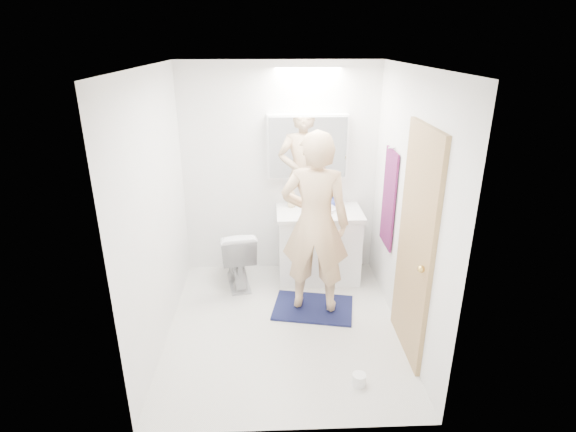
{
  "coord_description": "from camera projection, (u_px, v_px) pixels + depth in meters",
  "views": [
    {
      "loc": [
        -0.11,
        -3.67,
        2.6
      ],
      "look_at": [
        0.05,
        0.25,
        1.05
      ],
      "focal_mm": 28.07,
      "sensor_mm": 36.0,
      "label": 1
    }
  ],
  "objects": [
    {
      "name": "countertop",
      "position": [
        319.0,
        213.0,
        4.99
      ],
      "size": [
        0.95,
        0.58,
        0.04
      ],
      "primitive_type": "cube",
      "color": "white",
      "rests_on": "vanity_cabinet"
    },
    {
      "name": "floor",
      "position": [
        284.0,
        326.0,
        4.37
      ],
      "size": [
        2.5,
        2.5,
        0.0
      ],
      "primitive_type": "plane",
      "color": "silver",
      "rests_on": "ground"
    },
    {
      "name": "faucet",
      "position": [
        318.0,
        198.0,
        5.16
      ],
      "size": [
        0.02,
        0.02,
        0.16
      ],
      "primitive_type": "cylinder",
      "color": "silver",
      "rests_on": "countertop"
    },
    {
      "name": "door_knob",
      "position": [
        421.0,
        269.0,
        3.46
      ],
      "size": [
        0.06,
        0.06,
        0.06
      ],
      "primitive_type": "sphere",
      "color": "gold",
      "rests_on": "door"
    },
    {
      "name": "person",
      "position": [
        315.0,
        224.0,
        4.3
      ],
      "size": [
        0.73,
        0.55,
        1.81
      ],
      "primitive_type": "imported",
      "rotation": [
        0.0,
        0.0,
        2.95
      ],
      "color": "#D6AD80",
      "rests_on": "bath_rug"
    },
    {
      "name": "wall_right",
      "position": [
        408.0,
        209.0,
        3.97
      ],
      "size": [
        0.0,
        2.5,
        2.5
      ],
      "primitive_type": "plane",
      "rotation": [
        1.57,
        0.0,
        -1.57
      ],
      "color": "white",
      "rests_on": "floor"
    },
    {
      "name": "wall_front",
      "position": [
        290.0,
        283.0,
        2.77
      ],
      "size": [
        2.5,
        0.0,
        2.5
      ],
      "primitive_type": "plane",
      "rotation": [
        -1.57,
        0.0,
        0.0
      ],
      "color": "white",
      "rests_on": "floor"
    },
    {
      "name": "vanity_cabinet",
      "position": [
        318.0,
        246.0,
        5.14
      ],
      "size": [
        0.9,
        0.55,
        0.78
      ],
      "primitive_type": "cube",
      "color": "white",
      "rests_on": "floor"
    },
    {
      "name": "toilet_paper_roll",
      "position": [
        359.0,
        380.0,
        3.61
      ],
      "size": [
        0.11,
        0.11,
        0.1
      ],
      "primitive_type": "cylinder",
      "color": "white",
      "rests_on": "floor"
    },
    {
      "name": "door",
      "position": [
        415.0,
        246.0,
        3.72
      ],
      "size": [
        0.04,
        0.8,
        2.0
      ],
      "primitive_type": "cube",
      "color": "tan",
      "rests_on": "wall_right"
    },
    {
      "name": "towel",
      "position": [
        389.0,
        199.0,
        4.52
      ],
      "size": [
        0.02,
        0.42,
        1.0
      ],
      "primitive_type": "cube",
      "color": "#13133B",
      "rests_on": "wall_right"
    },
    {
      "name": "toilet",
      "position": [
        237.0,
        256.0,
        5.02
      ],
      "size": [
        0.49,
        0.72,
        0.68
      ],
      "primitive_type": "imported",
      "rotation": [
        0.0,
        0.0,
        3.32
      ],
      "color": "silver",
      "rests_on": "floor"
    },
    {
      "name": "mirror_panel",
      "position": [
        308.0,
        148.0,
        4.85
      ],
      "size": [
        0.84,
        0.01,
        0.66
      ],
      "primitive_type": "cube",
      "color": "silver",
      "rests_on": "medicine_cabinet"
    },
    {
      "name": "wall_left",
      "position": [
        156.0,
        213.0,
        3.89
      ],
      "size": [
        0.0,
        2.5,
        2.5
      ],
      "primitive_type": "plane",
      "rotation": [
        1.57,
        0.0,
        1.57
      ],
      "color": "white",
      "rests_on": "floor"
    },
    {
      "name": "soap_bottle_b",
      "position": [
        306.0,
        199.0,
        5.11
      ],
      "size": [
        0.11,
        0.11,
        0.17
      ],
      "primitive_type": "imported",
      "rotation": [
        0.0,
        0.0,
        -0.76
      ],
      "color": "#5A83C0",
      "rests_on": "countertop"
    },
    {
      "name": "soap_bottle_a",
      "position": [
        292.0,
        197.0,
        5.07
      ],
      "size": [
        0.12,
        0.12,
        0.24
      ],
      "primitive_type": "imported",
      "rotation": [
        0.0,
        0.0,
        0.41
      ],
      "color": "beige",
      "rests_on": "countertop"
    },
    {
      "name": "ceiling",
      "position": [
        283.0,
        66.0,
        3.49
      ],
      "size": [
        2.5,
        2.5,
        0.0
      ],
      "primitive_type": "plane",
      "rotation": [
        3.14,
        0.0,
        0.0
      ],
      "color": "white",
      "rests_on": "floor"
    },
    {
      "name": "towel_hook",
      "position": [
        392.0,
        148.0,
        4.33
      ],
      "size": [
        0.07,
        0.02,
        0.02
      ],
      "primitive_type": "cylinder",
      "rotation": [
        0.0,
        1.57,
        0.0
      ],
      "color": "silver",
      "rests_on": "wall_right"
    },
    {
      "name": "wall_back",
      "position": [
        280.0,
        171.0,
        5.09
      ],
      "size": [
        2.5,
        0.0,
        2.5
      ],
      "primitive_type": "plane",
      "rotation": [
        1.57,
        0.0,
        0.0
      ],
      "color": "white",
      "rests_on": "floor"
    },
    {
      "name": "sink_basin",
      "position": [
        319.0,
        209.0,
        5.01
      ],
      "size": [
        0.36,
        0.36,
        0.03
      ],
      "primitive_type": "cylinder",
      "color": "white",
      "rests_on": "countertop"
    },
    {
      "name": "toothbrush_cup",
      "position": [
        333.0,
        202.0,
        5.12
      ],
      "size": [
        0.11,
        0.11,
        0.1
      ],
      "primitive_type": "imported",
      "rotation": [
        0.0,
        0.0,
        -0.08
      ],
      "color": "#4557CF",
      "rests_on": "countertop"
    },
    {
      "name": "bath_rug",
      "position": [
        313.0,
        308.0,
        4.64
      ],
      "size": [
        0.89,
        0.69,
        0.02
      ],
      "primitive_type": "cube",
      "rotation": [
        0.0,
        0.0,
        -0.19
      ],
      "color": "#131B3C",
      "rests_on": "floor"
    },
    {
      "name": "medicine_cabinet",
      "position": [
        307.0,
        146.0,
        4.92
      ],
      "size": [
        0.88,
        0.14,
        0.7
      ],
      "primitive_type": "cube",
      "color": "white",
      "rests_on": "wall_back"
    }
  ]
}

